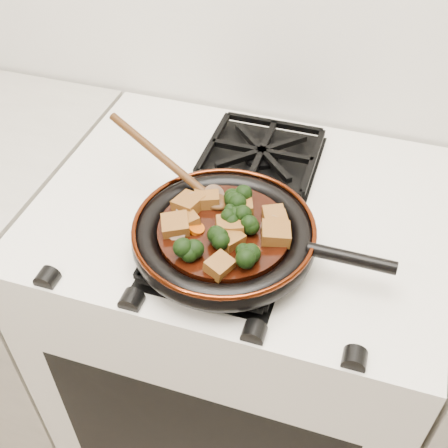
% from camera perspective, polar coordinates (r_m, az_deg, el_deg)
% --- Properties ---
extents(stove, '(0.76, 0.60, 0.90)m').
position_cam_1_polar(stove, '(1.40, 1.44, -11.74)').
color(stove, white).
rests_on(stove, ground).
extents(burner_grate_front, '(0.23, 0.23, 0.03)m').
position_cam_1_polar(burner_grate_front, '(0.95, -0.49, -2.63)').
color(burner_grate_front, black).
rests_on(burner_grate_front, stove).
extents(burner_grate_back, '(0.23, 0.23, 0.03)m').
position_cam_1_polar(burner_grate_back, '(1.15, 3.85, 7.05)').
color(burner_grate_back, black).
rests_on(burner_grate_back, stove).
extents(skillet, '(0.43, 0.31, 0.05)m').
position_cam_1_polar(skillet, '(0.93, 0.14, -1.18)').
color(skillet, black).
rests_on(skillet, burner_grate_front).
extents(braising_sauce, '(0.22, 0.22, 0.02)m').
position_cam_1_polar(braising_sauce, '(0.93, -0.00, -0.93)').
color(braising_sauce, black).
rests_on(braising_sauce, skillet).
extents(tofu_cube_0, '(0.06, 0.05, 0.03)m').
position_cam_1_polar(tofu_cube_0, '(0.91, 5.27, -1.00)').
color(tofu_cube_0, brown).
rests_on(tofu_cube_0, braising_sauce).
extents(tofu_cube_1, '(0.05, 0.05, 0.03)m').
position_cam_1_polar(tofu_cube_1, '(0.93, 5.22, 0.34)').
color(tofu_cube_1, brown).
rests_on(tofu_cube_1, braising_sauce).
extents(tofu_cube_2, '(0.05, 0.05, 0.03)m').
position_cam_1_polar(tofu_cube_2, '(0.86, -0.46, -4.28)').
color(tofu_cube_2, brown).
rests_on(tofu_cube_2, braising_sauce).
extents(tofu_cube_3, '(0.05, 0.05, 0.02)m').
position_cam_1_polar(tofu_cube_3, '(0.89, 0.67, -1.61)').
color(tofu_cube_3, brown).
rests_on(tofu_cube_3, braising_sauce).
extents(tofu_cube_4, '(0.06, 0.05, 0.03)m').
position_cam_1_polar(tofu_cube_4, '(0.92, 0.67, -0.24)').
color(tofu_cube_4, brown).
rests_on(tofu_cube_4, braising_sauce).
extents(tofu_cube_5, '(0.05, 0.05, 0.03)m').
position_cam_1_polar(tofu_cube_5, '(0.93, 5.12, 0.68)').
color(tofu_cube_5, brown).
rests_on(tofu_cube_5, braising_sauce).
extents(tofu_cube_6, '(0.06, 0.06, 0.03)m').
position_cam_1_polar(tofu_cube_6, '(0.96, -3.62, 2.03)').
color(tofu_cube_6, brown).
rests_on(tofu_cube_6, braising_sauce).
extents(tofu_cube_7, '(0.05, 0.05, 0.03)m').
position_cam_1_polar(tofu_cube_7, '(0.96, -1.74, 2.53)').
color(tofu_cube_7, brown).
rests_on(tofu_cube_7, braising_sauce).
extents(tofu_cube_8, '(0.05, 0.05, 0.03)m').
position_cam_1_polar(tofu_cube_8, '(0.93, -3.83, 0.32)').
color(tofu_cube_8, brown).
rests_on(tofu_cube_8, braising_sauce).
extents(tofu_cube_9, '(0.05, 0.05, 0.03)m').
position_cam_1_polar(tofu_cube_9, '(0.91, 0.48, -0.28)').
color(tofu_cube_9, brown).
rests_on(tofu_cube_9, braising_sauce).
extents(tofu_cube_10, '(0.06, 0.06, 0.03)m').
position_cam_1_polar(tofu_cube_10, '(0.92, -4.97, -0.16)').
color(tofu_cube_10, brown).
rests_on(tofu_cube_10, braising_sauce).
extents(tofu_cube_11, '(0.05, 0.04, 0.03)m').
position_cam_1_polar(tofu_cube_11, '(0.95, 1.89, 1.58)').
color(tofu_cube_11, brown).
rests_on(tofu_cube_11, braising_sauce).
extents(broccoli_floret_0, '(0.08, 0.07, 0.07)m').
position_cam_1_polar(broccoli_floret_0, '(0.92, 2.41, 0.15)').
color(broccoli_floret_0, black).
rests_on(broccoli_floret_0, braising_sauce).
extents(broccoli_floret_1, '(0.07, 0.06, 0.06)m').
position_cam_1_polar(broccoli_floret_1, '(0.92, 0.90, 0.33)').
color(broccoli_floret_1, black).
rests_on(broccoli_floret_1, braising_sauce).
extents(broccoli_floret_2, '(0.08, 0.08, 0.06)m').
position_cam_1_polar(broccoli_floret_2, '(0.96, 1.31, 2.47)').
color(broccoli_floret_2, black).
rests_on(broccoli_floret_2, braising_sauce).
extents(broccoli_floret_3, '(0.08, 0.09, 0.07)m').
position_cam_1_polar(broccoli_floret_3, '(0.86, 2.48, -3.48)').
color(broccoli_floret_3, black).
rests_on(broccoli_floret_3, braising_sauce).
extents(broccoli_floret_4, '(0.08, 0.09, 0.07)m').
position_cam_1_polar(broccoli_floret_4, '(0.89, -0.86, -1.50)').
color(broccoli_floret_4, black).
rests_on(broccoli_floret_4, braising_sauce).
extents(broccoli_floret_5, '(0.09, 0.09, 0.07)m').
position_cam_1_polar(broccoli_floret_5, '(0.87, -3.51, -2.90)').
color(broccoli_floret_5, black).
rests_on(broccoli_floret_5, braising_sauce).
extents(carrot_coin_0, '(0.03, 0.03, 0.01)m').
position_cam_1_polar(carrot_coin_0, '(0.97, -1.83, 2.28)').
color(carrot_coin_0, '#B44405').
rests_on(carrot_coin_0, braising_sauce).
extents(carrot_coin_1, '(0.03, 0.03, 0.02)m').
position_cam_1_polar(carrot_coin_1, '(0.92, -2.86, -0.43)').
color(carrot_coin_1, '#B44405').
rests_on(carrot_coin_1, braising_sauce).
extents(carrot_coin_2, '(0.03, 0.03, 0.02)m').
position_cam_1_polar(carrot_coin_2, '(0.90, 0.59, -1.77)').
color(carrot_coin_2, '#B44405').
rests_on(carrot_coin_2, braising_sauce).
extents(carrot_coin_3, '(0.03, 0.03, 0.01)m').
position_cam_1_polar(carrot_coin_3, '(0.88, 2.87, -2.95)').
color(carrot_coin_3, '#B44405').
rests_on(carrot_coin_3, braising_sauce).
extents(mushroom_slice_0, '(0.04, 0.04, 0.02)m').
position_cam_1_polar(mushroom_slice_0, '(0.95, -3.91, 1.64)').
color(mushroom_slice_0, brown).
rests_on(mushroom_slice_0, braising_sauce).
extents(mushroom_slice_1, '(0.04, 0.04, 0.03)m').
position_cam_1_polar(mushroom_slice_1, '(0.91, -4.83, -0.82)').
color(mushroom_slice_1, brown).
rests_on(mushroom_slice_1, braising_sauce).
extents(mushroom_slice_2, '(0.04, 0.04, 0.02)m').
position_cam_1_polar(mushroom_slice_2, '(0.92, 4.87, -0.23)').
color(mushroom_slice_2, brown).
rests_on(mushroom_slice_2, braising_sauce).
extents(mushroom_slice_3, '(0.04, 0.04, 0.03)m').
position_cam_1_polar(mushroom_slice_3, '(0.96, -3.03, 2.28)').
color(mushroom_slice_3, brown).
rests_on(mushroom_slice_3, braising_sauce).
extents(mushroom_slice_4, '(0.05, 0.04, 0.04)m').
position_cam_1_polar(mushroom_slice_4, '(0.97, -1.07, 2.94)').
color(mushroom_slice_4, brown).
rests_on(mushroom_slice_4, braising_sauce).
extents(wooden_spoon, '(0.16, 0.08, 0.25)m').
position_cam_1_polar(wooden_spoon, '(0.99, -4.18, 5.01)').
color(wooden_spoon, '#44260E').
rests_on(wooden_spoon, braising_sauce).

